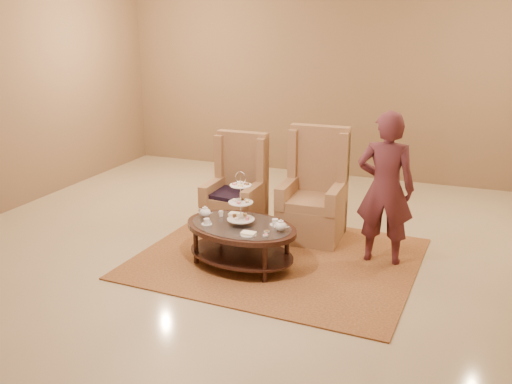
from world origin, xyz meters
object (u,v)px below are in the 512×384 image
at_px(armchair_left, 237,198).
at_px(person, 385,189).
at_px(armchair_right, 314,201).
at_px(tea_table, 241,232).

bearing_deg(armchair_left, person, -10.03).
bearing_deg(armchair_right, person, -28.71).
distance_m(tea_table, armchair_right, 1.28).
relative_size(tea_table, armchair_left, 1.15).
relative_size(armchair_left, person, 0.73).
bearing_deg(tea_table, armchair_left, 126.14).
height_order(tea_table, armchair_left, armchair_left).
height_order(tea_table, person, person).
height_order(tea_table, armchair_right, armchair_right).
bearing_deg(tea_table, person, 36.24).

